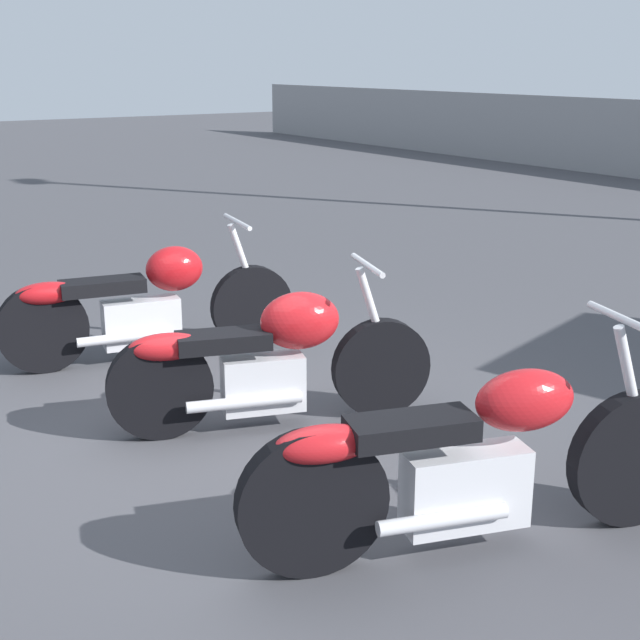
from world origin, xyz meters
TOP-DOWN VIEW (x-y plane):
  - ground_plane at (0.00, 0.00)m, footprint 60.00×60.00m
  - motorcycle_slot_0 at (-1.70, 0.28)m, footprint 0.71×2.18m
  - motorcycle_slot_1 at (-0.09, 0.40)m, footprint 0.82×1.92m
  - motorcycle_slot_2 at (1.64, 0.44)m, footprint 0.90×2.19m

SIDE VIEW (x-z plane):
  - ground_plane at x=0.00m, z-range 0.00..0.00m
  - motorcycle_slot_0 at x=-1.70m, z-range -0.08..0.93m
  - motorcycle_slot_2 at x=1.64m, z-range -0.09..0.95m
  - motorcycle_slot_1 at x=-0.09m, z-range -0.06..0.93m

